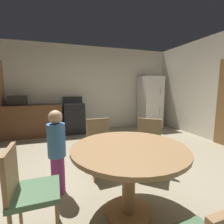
% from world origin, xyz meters
% --- Properties ---
extents(ground_plane, '(14.00, 14.00, 0.00)m').
position_xyz_m(ground_plane, '(0.00, 0.00, 0.00)').
color(ground_plane, gray).
extents(wall_back, '(6.10, 0.12, 2.70)m').
position_xyz_m(wall_back, '(0.00, 3.14, 1.35)').
color(wall_back, silver).
rests_on(wall_back, ground).
extents(kitchen_counter, '(1.96, 0.60, 0.90)m').
position_xyz_m(kitchen_counter, '(-1.77, 2.74, 0.45)').
color(kitchen_counter, brown).
rests_on(kitchen_counter, ground).
extents(oven_range, '(0.60, 0.60, 1.10)m').
position_xyz_m(oven_range, '(-0.44, 2.74, 0.47)').
color(oven_range, black).
rests_on(oven_range, ground).
extents(refrigerator, '(0.68, 0.68, 1.76)m').
position_xyz_m(refrigerator, '(2.17, 2.69, 0.88)').
color(refrigerator, white).
rests_on(refrigerator, ground).
extents(microwave, '(0.44, 0.32, 0.26)m').
position_xyz_m(microwave, '(-1.94, 2.74, 1.03)').
color(microwave, black).
rests_on(microwave, kitchen_counter).
extents(dining_table, '(1.19, 1.19, 0.76)m').
position_xyz_m(dining_table, '(-0.22, -0.85, 0.60)').
color(dining_table, '#9E754C').
rests_on(dining_table, ground).
extents(chair_west, '(0.41, 0.41, 0.87)m').
position_xyz_m(chair_west, '(-1.18, -0.86, 0.50)').
color(chair_west, '#9E754C').
rests_on(chair_west, ground).
extents(chair_north, '(0.43, 0.43, 0.87)m').
position_xyz_m(chair_north, '(-0.28, 0.11, 0.50)').
color(chair_north, '#9E754C').
rests_on(chair_north, ground).
extents(chair_northeast, '(0.56, 0.56, 0.87)m').
position_xyz_m(chair_northeast, '(0.42, -0.13, 0.50)').
color(chair_northeast, '#9E754C').
rests_on(chair_northeast, ground).
extents(person_child, '(0.31, 0.31, 1.09)m').
position_xyz_m(person_child, '(-0.94, -0.23, 0.58)').
color(person_child, '#8C337A').
rests_on(person_child, ground).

